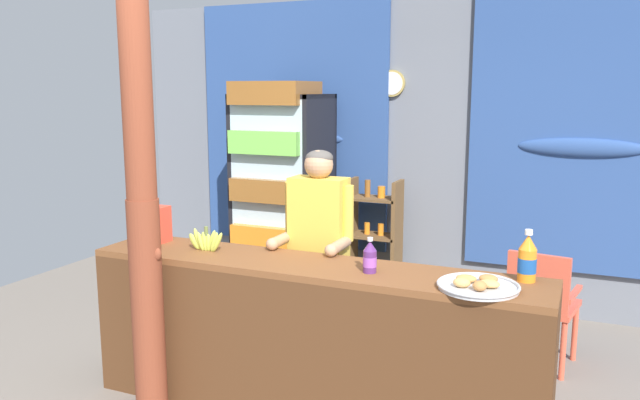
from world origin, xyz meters
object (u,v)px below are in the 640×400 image
at_px(snack_box_crackers, 155,224).
at_px(banana_bunch, 206,241).
at_px(stall_counter, 302,330).
at_px(shopkeeper, 318,238).
at_px(plastic_lawn_chair, 541,301).
at_px(pastry_tray, 478,285).
at_px(drink_fridge, 281,184).
at_px(bottle_shelf_rack, 374,239).
at_px(soda_bottle_orange_soda, 527,259).
at_px(soda_bottle_grape_soda, 370,258).
at_px(timber_post, 143,209).

bearing_deg(snack_box_crackers, banana_bunch, -9.71).
distance_m(stall_counter, banana_bunch, 0.85).
distance_m(shopkeeper, snack_box_crackers, 1.11).
relative_size(plastic_lawn_chair, pastry_tray, 2.03).
bearing_deg(plastic_lawn_chair, snack_box_crackers, -154.69).
xyz_separation_m(stall_counter, drink_fridge, (-1.09, 1.88, 0.54)).
height_order(stall_counter, banana_bunch, banana_bunch).
distance_m(bottle_shelf_rack, shopkeeper, 1.69).
xyz_separation_m(drink_fridge, soda_bottle_orange_soda, (2.29, -1.63, -0.05)).
relative_size(bottle_shelf_rack, pastry_tray, 2.73).
distance_m(soda_bottle_orange_soda, soda_bottle_grape_soda, 0.84).
distance_m(stall_counter, soda_bottle_grape_soda, 0.61).
xyz_separation_m(stall_counter, bottle_shelf_rack, (-0.30, 2.20, 0.03)).
bearing_deg(plastic_lawn_chair, shopkeeper, -150.48).
bearing_deg(plastic_lawn_chair, drink_fridge, 166.75).
xyz_separation_m(timber_post, shopkeeper, (0.76, 0.82, -0.29)).
xyz_separation_m(stall_counter, snack_box_crackers, (-1.18, 0.20, 0.50)).
xyz_separation_m(stall_counter, plastic_lawn_chair, (1.23, 1.34, -0.08)).
distance_m(drink_fridge, bottle_shelf_rack, 0.99).
xyz_separation_m(timber_post, drink_fridge, (-0.18, 2.15, -0.16)).
relative_size(drink_fridge, snack_box_crackers, 8.40).
height_order(drink_fridge, banana_bunch, drink_fridge).
relative_size(bottle_shelf_rack, shopkeeper, 0.74).
xyz_separation_m(shopkeeper, soda_bottle_grape_soda, (0.53, -0.49, 0.05)).
height_order(pastry_tray, banana_bunch, banana_bunch).
bearing_deg(stall_counter, pastry_tray, 0.53).
bearing_deg(banana_bunch, timber_post, -114.76).
bearing_deg(pastry_tray, banana_bunch, 176.31).
bearing_deg(pastry_tray, soda_bottle_grape_soda, 174.23).
height_order(stall_counter, soda_bottle_grape_soda, soda_bottle_grape_soda).
relative_size(shopkeeper, banana_bunch, 5.81).
bearing_deg(banana_bunch, shopkeeper, 37.21).
bearing_deg(bottle_shelf_rack, timber_post, -103.80).
distance_m(bottle_shelf_rack, soda_bottle_orange_soda, 2.50).
height_order(snack_box_crackers, banana_bunch, snack_box_crackers).
bearing_deg(soda_bottle_orange_soda, timber_post, -166.37).
bearing_deg(stall_counter, bottle_shelf_rack, 97.71).
distance_m(shopkeeper, soda_bottle_orange_soda, 1.39).
height_order(bottle_shelf_rack, soda_bottle_grape_soda, bottle_shelf_rack).
bearing_deg(plastic_lawn_chair, bottle_shelf_rack, 150.69).
distance_m(stall_counter, bottle_shelf_rack, 2.22).
distance_m(soda_bottle_orange_soda, banana_bunch, 1.94).
relative_size(plastic_lawn_chair, banana_bunch, 3.18).
distance_m(bottle_shelf_rack, plastic_lawn_chair, 1.75).
relative_size(plastic_lawn_chair, snack_box_crackers, 3.56).
relative_size(drink_fridge, shopkeeper, 1.29).
height_order(timber_post, soda_bottle_orange_soda, timber_post).
bearing_deg(bottle_shelf_rack, soda_bottle_orange_soda, -52.29).
xyz_separation_m(shopkeeper, snack_box_crackers, (-1.04, -0.36, 0.08)).
bearing_deg(shopkeeper, banana_bunch, -142.79).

